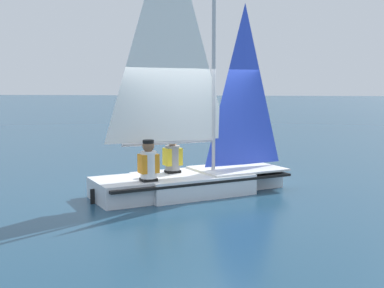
% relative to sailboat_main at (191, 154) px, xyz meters
% --- Properties ---
extents(ground_plane, '(260.00, 260.00, 0.00)m').
position_rel_sailboat_main_xyz_m(ground_plane, '(0.01, -0.01, -0.80)').
color(ground_plane, navy).
extents(sailboat_main, '(3.57, 3.91, 5.48)m').
position_rel_sailboat_main_xyz_m(sailboat_main, '(0.00, 0.00, 0.00)').
color(sailboat_main, silver).
rests_on(sailboat_main, ground_plane).
extents(sailor_helm, '(0.42, 0.43, 1.16)m').
position_rel_sailboat_main_xyz_m(sailor_helm, '(0.03, 0.40, -0.17)').
color(sailor_helm, black).
rests_on(sailor_helm, ground_plane).
extents(sailor_crew, '(0.42, 0.43, 1.16)m').
position_rel_sailboat_main_xyz_m(sailor_crew, '(-0.93, 0.61, -0.17)').
color(sailor_crew, black).
rests_on(sailor_crew, ground_plane).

